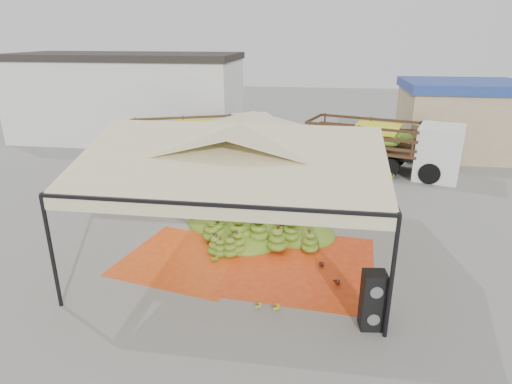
# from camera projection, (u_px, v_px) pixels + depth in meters

# --- Properties ---
(ground) EXTENTS (90.00, 90.00, 0.00)m
(ground) POSITION_uv_depth(u_px,v_px,m) (243.00, 244.00, 14.04)
(ground) COLOR slate
(ground) RESTS_ON ground
(canopy_tent) EXTENTS (8.10, 8.10, 4.00)m
(canopy_tent) POSITION_uv_depth(u_px,v_px,m) (242.00, 147.00, 12.90)
(canopy_tent) COLOR black
(canopy_tent) RESTS_ON ground
(building_white) EXTENTS (14.30, 6.30, 5.40)m
(building_white) POSITION_uv_depth(u_px,v_px,m) (128.00, 97.00, 27.48)
(building_white) COLOR silver
(building_white) RESTS_ON ground
(building_tan) EXTENTS (6.30, 5.30, 4.10)m
(building_tan) POSITION_uv_depth(u_px,v_px,m) (459.00, 118.00, 24.00)
(building_tan) COLOR tan
(building_tan) RESTS_ON ground
(tarp_left) EXTENTS (4.35, 4.22, 0.01)m
(tarp_left) POSITION_uv_depth(u_px,v_px,m) (187.00, 258.00, 13.17)
(tarp_left) COLOR #DF4E15
(tarp_left) RESTS_ON ground
(tarp_right) EXTENTS (4.56, 4.75, 0.01)m
(tarp_right) POSITION_uv_depth(u_px,v_px,m) (302.00, 264.00, 12.80)
(tarp_right) COLOR #E24815
(tarp_right) RESTS_ON ground
(banana_heap) EXTENTS (5.57, 4.59, 1.19)m
(banana_heap) POSITION_uv_depth(u_px,v_px,m) (262.00, 215.00, 14.84)
(banana_heap) COLOR #477718
(banana_heap) RESTS_ON ground
(hand_yellow_a) EXTENTS (0.40, 0.33, 0.18)m
(hand_yellow_a) POSITION_uv_depth(u_px,v_px,m) (256.00, 304.00, 10.78)
(hand_yellow_a) COLOR gold
(hand_yellow_a) RESTS_ON ground
(hand_yellow_b) EXTENTS (0.47, 0.39, 0.21)m
(hand_yellow_b) POSITION_uv_depth(u_px,v_px,m) (273.00, 306.00, 10.70)
(hand_yellow_b) COLOR gold
(hand_yellow_b) RESTS_ON ground
(hand_red_a) EXTENTS (0.45, 0.39, 0.18)m
(hand_red_a) POSITION_uv_depth(u_px,v_px,m) (334.00, 281.00, 11.78)
(hand_red_a) COLOR #561A13
(hand_red_a) RESTS_ON ground
(hand_red_b) EXTENTS (0.40, 0.34, 0.17)m
(hand_red_b) POSITION_uv_depth(u_px,v_px,m) (319.00, 263.00, 12.72)
(hand_red_b) COLOR #581C14
(hand_red_b) RESTS_ON ground
(hand_green) EXTENTS (0.57, 0.50, 0.23)m
(hand_green) POSITION_uv_depth(u_px,v_px,m) (213.00, 256.00, 13.06)
(hand_green) COLOR #577919
(hand_green) RESTS_ON ground
(hanging_bunches) EXTENTS (4.74, 0.24, 0.20)m
(hanging_bunches) POSITION_uv_depth(u_px,v_px,m) (312.00, 173.00, 12.71)
(hanging_bunches) COLOR #407919
(hanging_bunches) RESTS_ON ground
(speaker_stack) EXTENTS (0.58, 0.52, 1.45)m
(speaker_stack) POSITION_uv_depth(u_px,v_px,m) (373.00, 300.00, 9.85)
(speaker_stack) COLOR black
(speaker_stack) RESTS_ON ground
(banana_leaves) EXTENTS (0.96, 1.36, 3.70)m
(banana_leaves) POSITION_uv_depth(u_px,v_px,m) (171.00, 212.00, 16.62)
(banana_leaves) COLOR #33741F
(banana_leaves) RESTS_ON ground
(vendor) EXTENTS (0.64, 0.50, 1.54)m
(vendor) POSITION_uv_depth(u_px,v_px,m) (269.00, 176.00, 18.34)
(vendor) COLOR gray
(vendor) RESTS_ON ground
(truck_left) EXTENTS (7.62, 4.92, 2.48)m
(truck_left) POSITION_uv_depth(u_px,v_px,m) (209.00, 136.00, 22.13)
(truck_left) COLOR #4D3A19
(truck_left) RESTS_ON ground
(truck_right) EXTENTS (7.67, 4.59, 2.49)m
(truck_right) POSITION_uv_depth(u_px,v_px,m) (389.00, 141.00, 21.09)
(truck_right) COLOR #4A3018
(truck_right) RESTS_ON ground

